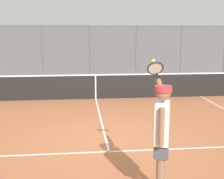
% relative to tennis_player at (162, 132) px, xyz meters
% --- Properties ---
extents(ground_plane, '(60.00, 60.00, 0.00)m').
position_rel_tennis_player_xyz_m(ground_plane, '(0.63, -2.54, -1.07)').
color(ground_plane, '#A8603D').
extents(court_line_markings, '(8.52, 9.78, 0.01)m').
position_rel_tennis_player_xyz_m(court_line_markings, '(0.63, -1.57, -1.07)').
color(court_line_markings, white).
rests_on(court_line_markings, ground).
extents(fence_backdrop, '(18.66, 1.37, 2.91)m').
position_rel_tennis_player_xyz_m(fence_backdrop, '(0.63, -13.44, 0.23)').
color(fence_backdrop, '#565B60').
rests_on(fence_backdrop, ground).
extents(tennis_net, '(10.95, 0.09, 1.07)m').
position_rel_tennis_player_xyz_m(tennis_net, '(0.63, -7.27, -0.58)').
color(tennis_net, '#2D2D2D').
rests_on(tennis_net, ground).
extents(tennis_player, '(0.43, 1.46, 2.09)m').
position_rel_tennis_player_xyz_m(tennis_player, '(0.00, 0.00, 0.00)').
color(tennis_player, black).
rests_on(tennis_player, ground).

